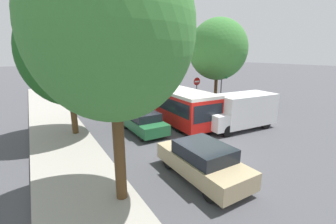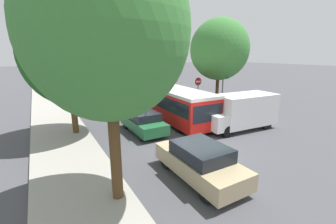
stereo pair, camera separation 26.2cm
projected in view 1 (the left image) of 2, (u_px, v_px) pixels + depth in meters
The scene contains 14 objects.
ground_plane at pixel (203, 151), 11.60m from camera, with size 200.00×200.00×0.00m, color #47474C.
kerb_strip_left at pixel (52, 115), 18.01m from camera, with size 3.20×32.91×0.14m, color #9E998E.
articulated_bus at pixel (151, 94), 19.99m from camera, with size 3.09×16.37×2.42m.
city_bus_rear at pixel (80, 81), 29.36m from camera, with size 2.94×11.74×2.51m.
queued_car_tan at pixel (202, 161), 8.93m from camera, with size 1.78×4.19×1.46m.
queued_car_green at pixel (143, 122), 14.15m from camera, with size 1.67×3.93×1.37m.
queued_car_graphite at pixel (112, 103), 19.00m from camera, with size 1.88×4.44×1.54m.
white_van at pixel (242, 110), 14.81m from camera, with size 5.12×2.29×2.31m.
traffic_light at pixel (144, 88), 15.79m from camera, with size 0.33×0.36×3.40m.
no_entry_sign at pixel (197, 88), 20.08m from camera, with size 0.70×0.08×2.82m.
direction_sign_post at pixel (222, 81), 19.63m from camera, with size 0.20×1.40×3.60m.
tree_left_near at pixel (115, 35), 6.40m from camera, with size 4.72×4.72×8.15m.
tree_left_mid at pixel (67, 52), 12.61m from camera, with size 5.14×5.14×7.98m.
tree_right_near at pixel (218, 49), 19.53m from camera, with size 5.06×5.06×7.86m.
Camera 1 is at (-7.11, -8.22, 4.88)m, focal length 24.00 mm.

